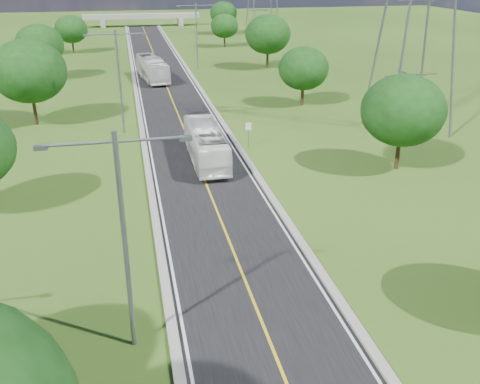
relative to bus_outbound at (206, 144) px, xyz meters
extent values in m
plane|color=#2A4814|center=(-0.80, 24.94, -1.59)|extent=(260.00, 260.00, 0.00)
cube|color=black|center=(-0.80, 30.94, -1.56)|extent=(8.00, 150.00, 0.06)
cube|color=gray|center=(-5.05, 30.94, -1.48)|extent=(0.50, 150.00, 0.22)
cube|color=gray|center=(3.45, 30.94, -1.48)|extent=(0.50, 150.00, 0.22)
cylinder|color=slate|center=(4.40, 2.94, -0.39)|extent=(0.08, 0.08, 2.40)
cube|color=white|center=(4.40, 2.91, 0.41)|extent=(0.55, 0.04, 0.70)
cube|color=gray|center=(-10.80, 104.94, -0.59)|extent=(1.20, 3.00, 2.00)
cube|color=gray|center=(9.20, 104.94, -0.59)|extent=(1.20, 3.00, 2.00)
cube|color=gray|center=(-0.80, 104.94, 1.01)|extent=(30.00, 3.00, 1.20)
cylinder|color=slate|center=(-6.80, -23.06, 3.41)|extent=(0.22, 0.22, 10.00)
cylinder|color=slate|center=(-8.20, -23.06, 8.01)|extent=(2.80, 0.12, 0.12)
cylinder|color=slate|center=(-5.40, -23.06, 8.01)|extent=(2.80, 0.12, 0.12)
cube|color=slate|center=(-9.50, -23.06, 7.96)|extent=(0.50, 0.25, 0.18)
cube|color=slate|center=(-4.10, -23.06, 7.96)|extent=(0.50, 0.25, 0.18)
cylinder|color=slate|center=(-6.80, 9.94, 3.41)|extent=(0.22, 0.22, 10.00)
cylinder|color=slate|center=(-8.20, 9.94, 8.01)|extent=(2.80, 0.12, 0.12)
cylinder|color=slate|center=(-5.40, 9.94, 8.01)|extent=(2.80, 0.12, 0.12)
cube|color=slate|center=(-9.50, 9.94, 7.96)|extent=(0.50, 0.25, 0.18)
cube|color=slate|center=(-4.10, 9.94, 7.96)|extent=(0.50, 0.25, 0.18)
cylinder|color=slate|center=(5.20, 42.94, 3.41)|extent=(0.22, 0.22, 10.00)
cylinder|color=slate|center=(3.80, 42.94, 8.01)|extent=(2.80, 0.12, 0.12)
cylinder|color=slate|center=(6.60, 42.94, 8.01)|extent=(2.80, 0.12, 0.12)
cube|color=slate|center=(2.50, 42.94, 7.96)|extent=(0.50, 0.25, 0.18)
cube|color=slate|center=(7.90, 42.94, 7.96)|extent=(0.50, 0.25, 0.18)
cylinder|color=black|center=(-15.80, 14.94, 0.03)|extent=(0.36, 0.36, 3.24)
ellipsoid|color=#15380F|center=(-15.80, 14.94, 3.99)|extent=(7.56, 7.56, 6.43)
cylinder|color=black|center=(-17.80, 38.94, -0.15)|extent=(0.36, 0.36, 2.88)
ellipsoid|color=#15380F|center=(-17.80, 38.94, 3.37)|extent=(6.72, 6.72, 5.71)
cylinder|color=black|center=(-15.30, 62.94, -0.33)|extent=(0.36, 0.36, 2.52)
ellipsoid|color=#15380F|center=(-15.30, 62.94, 2.75)|extent=(5.88, 5.88, 5.00)
cylinder|color=black|center=(15.20, -5.06, -0.15)|extent=(0.36, 0.36, 2.88)
ellipsoid|color=#15380F|center=(15.20, -5.06, 3.37)|extent=(6.72, 6.72, 5.71)
cylinder|color=black|center=(14.20, 16.94, -0.33)|extent=(0.36, 0.36, 2.52)
ellipsoid|color=#15380F|center=(14.20, 16.94, 2.75)|extent=(5.88, 5.88, 5.00)
cylinder|color=black|center=(16.20, 40.94, -0.06)|extent=(0.36, 0.36, 3.06)
ellipsoid|color=#15380F|center=(16.20, 40.94, 3.68)|extent=(7.14, 7.14, 6.07)
cylinder|color=black|center=(13.70, 64.94, -0.42)|extent=(0.36, 0.36, 2.34)
ellipsoid|color=#15380F|center=(13.70, 64.94, 2.44)|extent=(5.46, 5.46, 4.64)
cylinder|color=black|center=(17.20, 84.94, -0.24)|extent=(0.36, 0.36, 2.70)
ellipsoid|color=#15380F|center=(17.20, 84.94, 3.06)|extent=(6.30, 6.30, 5.36)
imported|color=white|center=(0.00, 0.00, 0.00)|extent=(2.64, 11.01, 3.06)
imported|color=silver|center=(-2.37, 35.25, 0.08)|extent=(4.25, 11.86, 3.23)
camera|label=1|loc=(-6.19, -43.02, 14.34)|focal=40.00mm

